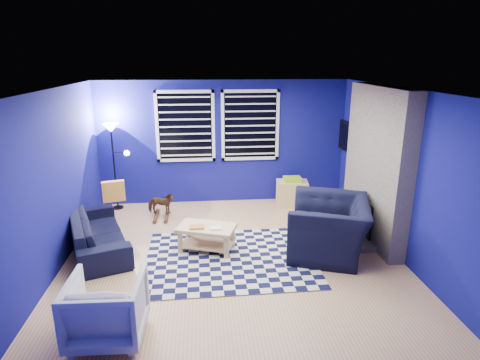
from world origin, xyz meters
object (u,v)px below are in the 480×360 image
at_px(coffee_table, 207,233).
at_px(floor_lamp, 113,140).
at_px(tv, 349,138).
at_px(cabinet, 292,193).
at_px(sofa, 98,232).
at_px(rocking_horse, 161,204).
at_px(armchair_big, 329,227).
at_px(armchair_bent, 107,308).

xyz_separation_m(coffee_table, floor_lamp, (-1.74, 2.03, 1.10)).
bearing_deg(tv, cabinet, 176.31).
relative_size(tv, coffee_table, 1.01).
relative_size(sofa, coffee_table, 1.94).
relative_size(sofa, floor_lamp, 1.12).
relative_size(rocking_horse, floor_lamp, 0.29).
bearing_deg(armchair_big, rocking_horse, -103.25).
bearing_deg(rocking_horse, sofa, 149.81).
relative_size(armchair_bent, coffee_table, 0.81).
height_order(coffee_table, cabinet, cabinet).
bearing_deg(tv, sofa, -161.16).
distance_m(armchair_bent, floor_lamp, 4.16).
bearing_deg(armchair_big, cabinet, -158.55).
xyz_separation_m(sofa, rocking_horse, (0.87, 1.21, 0.00)).
relative_size(coffee_table, floor_lamp, 0.58).
relative_size(rocking_horse, cabinet, 0.75).
relative_size(armchair_bent, floor_lamp, 0.47).
height_order(sofa, armchair_bent, armchair_bent).
distance_m(armchair_bent, cabinet, 4.74).
xyz_separation_m(tv, cabinet, (-1.08, 0.07, -1.13)).
bearing_deg(floor_lamp, coffee_table, -49.47).
distance_m(tv, armchair_big, 2.44).
height_order(sofa, rocking_horse, sofa).
xyz_separation_m(tv, armchair_bent, (-3.92, -3.73, -1.04)).
xyz_separation_m(armchair_big, cabinet, (-0.11, 2.09, -0.16)).
bearing_deg(armchair_big, armchair_bent, -41.45).
bearing_deg(sofa, tv, -91.25).
bearing_deg(armchair_big, floor_lamp, -103.66).
xyz_separation_m(tv, coffee_table, (-2.84, -1.79, -1.10)).
distance_m(tv, coffee_table, 3.53).
relative_size(armchair_bent, rocking_horse, 1.58).
bearing_deg(armchair_big, sofa, -78.96).
xyz_separation_m(cabinet, floor_lamp, (-3.50, 0.18, 1.13)).
bearing_deg(sofa, armchair_big, -117.52).
bearing_deg(sofa, coffee_table, -117.92).
distance_m(cabinet, floor_lamp, 3.68).
height_order(cabinet, floor_lamp, floor_lamp).
bearing_deg(coffee_table, rocking_horse, 120.16).
bearing_deg(rocking_horse, coffee_table, -144.23).
distance_m(coffee_table, floor_lamp, 2.89).
bearing_deg(floor_lamp, cabinet, -2.90).
distance_m(coffee_table, cabinet, 2.56).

